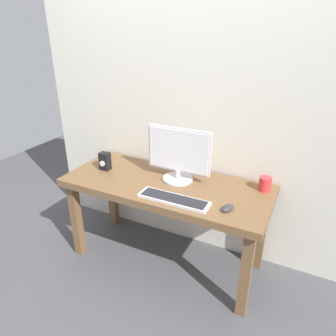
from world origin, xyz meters
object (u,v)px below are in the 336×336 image
object	(u,v)px
monitor	(179,155)
mouse	(228,208)
audio_controller	(105,161)
keyboard_primary	(174,199)
coffee_mug	(265,184)
desk	(166,193)

from	to	relation	value
monitor	mouse	xyz separation A→B (m)	(0.45, -0.25, -0.18)
monitor	audio_controller	bearing A→B (deg)	-170.74
monitor	mouse	world-z (taller)	monitor
audio_controller	keyboard_primary	bearing A→B (deg)	-15.90
coffee_mug	mouse	bearing A→B (deg)	-113.21
desk	mouse	distance (m)	0.54
monitor	audio_controller	xyz separation A→B (m)	(-0.59, -0.10, -0.13)
desk	audio_controller	world-z (taller)	audio_controller
keyboard_primary	mouse	distance (m)	0.35
audio_controller	coffee_mug	world-z (taller)	audio_controller
keyboard_primary	desk	bearing A→B (deg)	128.09
desk	coffee_mug	size ratio (longest dim) A/B	15.31
desk	mouse	size ratio (longest dim) A/B	14.51
mouse	audio_controller	xyz separation A→B (m)	(-1.04, 0.15, 0.05)
mouse	desk	bearing A→B (deg)	179.79
mouse	monitor	bearing A→B (deg)	168.40
mouse	audio_controller	bearing A→B (deg)	-171.13
desk	monitor	distance (m)	0.30
monitor	keyboard_primary	xyz separation A→B (m)	(0.10, -0.29, -0.19)
mouse	audio_controller	world-z (taller)	audio_controller
coffee_mug	monitor	bearing A→B (deg)	-169.48
desk	keyboard_primary	distance (m)	0.28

